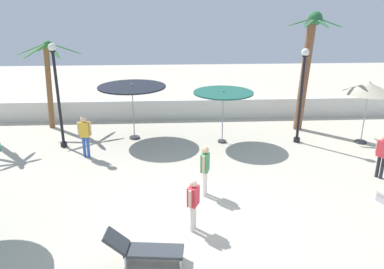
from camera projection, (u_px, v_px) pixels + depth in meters
ground_plane at (199, 220)px, 10.97m from camera, size 56.00×56.00×0.00m
boundary_wall at (185, 109)px, 20.19m from camera, size 25.20×0.30×1.04m
patio_umbrella_0 at (223, 94)px, 16.27m from camera, size 2.58×2.58×2.40m
patio_umbrella_2 at (369, 89)px, 16.11m from camera, size 2.13×2.13×2.77m
patio_umbrella_3 at (132, 89)px, 16.70m from camera, size 2.99×2.99×2.57m
palm_tree_0 at (49, 72)px, 18.06m from camera, size 3.00×2.61×4.25m
palm_tree_1 at (308, 59)px, 17.63m from camera, size 2.47×2.47×5.56m
lamp_post_0 at (302, 91)px, 16.24m from camera, size 0.33×0.33×4.14m
lamp_post_1 at (57, 90)px, 15.66m from camera, size 0.32×0.32×4.41m
lounge_chair_0 at (144, 249)px, 9.08m from camera, size 1.93×0.75×0.84m
guest_0 at (85, 132)px, 15.07m from camera, size 0.56×0.26×1.72m
guest_1 at (205, 166)px, 12.09m from camera, size 0.33×0.54×1.68m
guest_2 at (383, 152)px, 13.29m from camera, size 0.39×0.49×1.61m
guest_3 at (193, 200)px, 10.23m from camera, size 0.37×0.51×1.54m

